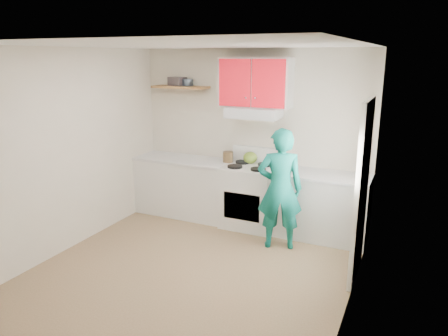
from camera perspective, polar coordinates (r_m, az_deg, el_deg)
The scene contains 21 objects.
floor at distance 5.26m, azimuth -4.11°, elevation -13.44°, with size 3.80×3.80×0.00m, color brown.
ceiling at distance 4.64m, azimuth -4.72°, elevation 16.14°, with size 3.60×3.80×0.04m, color white.
back_wall at distance 6.47m, azimuth 3.82°, elevation 4.21°, with size 3.60×0.04×2.60m, color beige.
front_wall at distance 3.34m, azimuth -20.53°, elevation -7.03°, with size 3.60×0.04×2.60m, color beige.
left_wall at distance 5.86m, azimuth -19.98°, elevation 2.22°, with size 0.04×3.80×2.60m, color beige.
right_wall at distance 4.24m, azimuth 17.40°, elevation -2.17°, with size 0.04×3.80×2.60m, color beige.
door at distance 4.99m, azimuth 17.98°, elevation -2.99°, with size 0.05×0.85×2.05m, color white.
door_glass at distance 4.88m, azimuth 18.06°, elevation 1.80°, with size 0.01×0.55×0.95m, color white.
counter_left at distance 6.85m, azimuth -5.36°, elevation -2.54°, with size 1.52×0.60×0.90m, color silver.
counter_right at distance 6.11m, azimuth 12.72°, elevation -5.06°, with size 1.32×0.60×0.90m, color silver.
stove at distance 6.36m, azimuth 3.47°, elevation -3.82°, with size 0.76×0.65×0.92m, color white.
range_hood at distance 6.17m, azimuth 4.01°, elevation 7.40°, with size 0.76×0.44×0.15m, color silver.
upper_cabinets at distance 6.18m, azimuth 4.27°, elevation 11.37°, with size 1.02×0.33×0.70m, color red.
shelf at distance 6.74m, azimuth -5.86°, elevation 10.77°, with size 0.90×0.30×0.04m, color brown.
books at distance 6.79m, azimuth -6.28°, elevation 11.50°, with size 0.26×0.18×0.13m, color #3E363A.
tin at distance 6.71m, azimuth -4.91°, elevation 11.37°, with size 0.17×0.17×0.11m, color #333D4C.
kettle at distance 6.38m, azimuth 3.53°, elevation 1.39°, with size 0.21×0.21×0.18m, color #597621.
crock at distance 6.46m, azimuth 0.52°, elevation 1.43°, with size 0.15×0.15×0.18m, color #4D3921.
cutting_board at distance 5.91m, azimuth 10.46°, elevation -0.94°, with size 0.33×0.24×0.02m, color olive.
silicone_mat at distance 5.95m, azimuth 16.10°, elevation -1.23°, with size 0.30×0.25×0.01m, color red.
person at distance 5.58m, azimuth 7.51°, elevation -2.83°, with size 0.59×0.39×1.62m, color #0B6357.
Camera 1 is at (2.27, -4.04, 2.49)m, focal length 34.05 mm.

